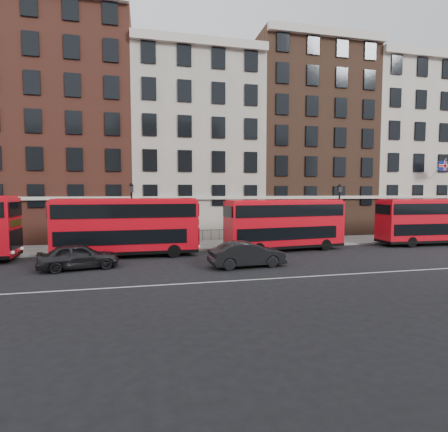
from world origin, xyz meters
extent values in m
plane|color=black|center=(0.00, 0.00, 0.00)|extent=(120.00, 120.00, 0.00)
cube|color=gray|center=(0.00, 10.50, 0.07)|extent=(80.00, 5.00, 0.15)
cube|color=gray|center=(0.00, 8.00, 0.08)|extent=(80.00, 0.30, 0.16)
cube|color=white|center=(0.00, -2.00, 0.01)|extent=(70.00, 0.12, 0.01)
cube|color=brown|center=(-12.80, 18.00, 11.00)|extent=(12.80, 10.00, 22.00)
cube|color=#A19D8E|center=(0.00, 18.00, 9.50)|extent=(12.80, 10.00, 19.00)
cube|color=beige|center=(0.00, 12.75, 18.60)|extent=(12.80, 0.50, 0.80)
cube|color=brown|center=(12.80, 18.00, 10.50)|extent=(12.80, 10.00, 21.00)
cube|color=beige|center=(12.80, 12.75, 20.60)|extent=(12.80, 0.50, 0.80)
cube|color=#B3AB9B|center=(25.60, 18.00, 10.00)|extent=(12.80, 10.00, 20.00)
cube|color=beige|center=(25.60, 12.75, 19.60)|extent=(12.80, 0.50, 0.80)
cube|color=black|center=(-13.92, 6.42, 1.57)|extent=(0.09, 2.24, 1.32)
cube|color=black|center=(-13.92, 6.42, 2.66)|extent=(0.09, 1.93, 0.43)
cube|color=red|center=(-6.59, 6.44, 2.25)|extent=(10.16, 2.46, 3.82)
cube|color=black|center=(-6.59, 6.44, 0.45)|extent=(10.16, 2.50, 0.23)
cube|color=black|center=(-6.88, 6.44, 1.59)|extent=(9.00, 2.53, 1.01)
cube|color=black|center=(-6.59, 6.44, 3.43)|extent=(9.77, 2.54, 0.97)
cube|color=red|center=(-6.59, 6.44, 4.20)|extent=(9.87, 2.27, 0.17)
cube|color=black|center=(-1.48, 6.46, 1.50)|extent=(0.09, 2.13, 1.26)
cube|color=black|center=(-1.48, 6.46, 2.53)|extent=(0.09, 1.84, 0.41)
cylinder|color=black|center=(-3.30, 5.37, 0.48)|extent=(0.97, 0.28, 0.97)
cylinder|color=black|center=(-3.31, 7.54, 0.48)|extent=(0.97, 0.28, 0.97)
cylinder|color=black|center=(-9.48, 5.34, 0.48)|extent=(0.97, 0.28, 0.97)
cylinder|color=black|center=(-9.49, 7.51, 0.48)|extent=(0.97, 0.28, 0.97)
cube|color=red|center=(5.71, 6.44, 2.16)|extent=(9.97, 3.37, 3.68)
cube|color=black|center=(5.71, 6.44, 0.44)|extent=(9.97, 3.41, 0.22)
cube|color=black|center=(5.43, 6.41, 1.54)|extent=(8.87, 3.33, 0.98)
cube|color=black|center=(5.71, 6.44, 3.31)|extent=(9.61, 3.41, 0.93)
cube|color=red|center=(5.71, 6.44, 4.05)|extent=(9.67, 3.16, 0.17)
cube|color=black|center=(10.61, 6.97, 1.44)|extent=(0.30, 2.04, 1.21)
cube|color=black|center=(10.61, 6.97, 2.44)|extent=(0.27, 1.77, 0.39)
cylinder|color=black|center=(8.97, 5.74, 0.47)|extent=(0.95, 0.36, 0.93)
cylinder|color=black|center=(8.75, 7.82, 0.47)|extent=(0.95, 0.36, 0.93)
cylinder|color=black|center=(3.05, 5.10, 0.47)|extent=(0.95, 0.36, 0.93)
cylinder|color=black|center=(2.82, 7.17, 0.47)|extent=(0.95, 0.36, 0.93)
cube|color=red|center=(19.75, 6.44, 2.16)|extent=(9.83, 2.65, 3.67)
cube|color=black|center=(19.75, 6.44, 0.44)|extent=(9.83, 2.69, 0.22)
cube|color=black|center=(19.47, 6.45, 1.53)|extent=(8.71, 2.69, 0.98)
cube|color=black|center=(19.75, 6.44, 3.30)|extent=(9.46, 2.71, 0.93)
cube|color=red|center=(19.75, 6.44, 4.04)|extent=(9.54, 2.45, 0.17)
cylinder|color=black|center=(16.93, 5.49, 0.46)|extent=(0.94, 0.29, 0.93)
cylinder|color=black|center=(17.00, 7.57, 0.46)|extent=(0.94, 0.29, 0.93)
imported|color=#252427|center=(-9.34, 2.91, 0.80)|extent=(4.99, 2.76, 1.61)
imported|color=black|center=(1.00, 1.26, 0.80)|extent=(5.02, 2.16, 1.61)
cylinder|color=black|center=(-6.33, 8.30, 2.45)|extent=(0.14, 0.14, 4.60)
cylinder|color=black|center=(-6.33, 8.30, 0.45)|extent=(0.32, 0.32, 0.60)
cube|color=#262626|center=(-6.33, 8.30, 5.00)|extent=(0.32, 0.32, 0.55)
cone|color=black|center=(-6.33, 8.30, 5.35)|extent=(0.44, 0.44, 0.25)
cylinder|color=black|center=(11.68, 8.33, 2.45)|extent=(0.14, 0.14, 4.60)
cylinder|color=black|center=(11.68, 8.33, 0.45)|extent=(0.32, 0.32, 0.60)
cube|color=#262626|center=(11.68, 8.33, 5.00)|extent=(0.32, 0.32, 0.55)
cone|color=black|center=(11.68, 8.33, 5.35)|extent=(0.44, 0.44, 0.25)
cylinder|color=black|center=(21.74, 8.77, 1.45)|extent=(0.12, 0.12, 2.60)
cube|color=black|center=(21.74, 8.62, 3.05)|extent=(0.25, 0.30, 0.75)
sphere|color=red|center=(21.74, 8.45, 3.27)|extent=(0.14, 0.14, 0.14)
sphere|color=#0C9919|center=(21.74, 8.45, 2.83)|extent=(0.14, 0.14, 0.14)
camera|label=1|loc=(-5.31, -19.85, 4.78)|focal=28.00mm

